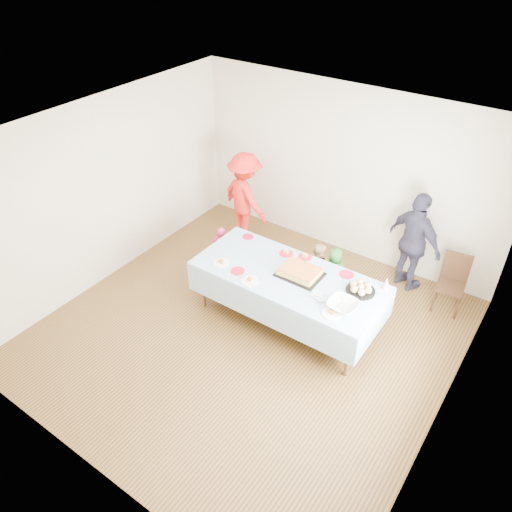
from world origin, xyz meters
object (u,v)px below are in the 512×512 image
Objects in this scene: dining_chair at (453,279)px; adult_left at (245,197)px; birthday_cake at (300,272)px; party_table at (288,278)px.

adult_left is (-3.40, -0.18, 0.29)m from dining_chair.
adult_left is at bearing 144.51° from birthday_cake.
birthday_cake reaches higher than dining_chair.
adult_left is (-1.69, 1.37, 0.04)m from party_table.
party_table is 4.44× the size of birthday_cake.
birthday_cake is 0.66× the size of dining_chair.
party_table is 0.18m from birthday_cake.
birthday_cake is 0.37× the size of adult_left.
party_table is at bearing -148.10° from birthday_cake.
party_table is 1.64× the size of adult_left.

